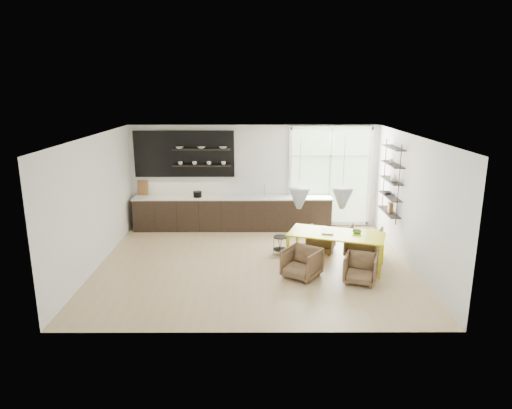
% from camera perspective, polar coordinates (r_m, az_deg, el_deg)
% --- Properties ---
extents(room, '(7.02, 6.01, 2.91)m').
position_cam_1_polar(room, '(11.11, 2.73, 1.72)').
color(room, tan).
rests_on(room, ground).
extents(kitchen_run, '(5.54, 0.69, 2.75)m').
position_cam_1_polar(kitchen_run, '(12.87, -3.34, -0.47)').
color(kitchen_run, black).
rests_on(kitchen_run, ground).
extents(right_shelving, '(0.26, 1.22, 1.90)m').
position_cam_1_polar(right_shelving, '(11.62, 16.55, 2.65)').
color(right_shelving, black).
rests_on(right_shelving, ground).
extents(dining_table, '(2.27, 1.56, 0.76)m').
position_cam_1_polar(dining_table, '(10.31, 10.02, -3.86)').
color(dining_table, '#D9DE03').
rests_on(dining_table, ground).
extents(armchair_back_left, '(0.82, 0.83, 0.60)m').
position_cam_1_polar(armchair_back_left, '(11.32, 8.15, -4.29)').
color(armchair_back_left, brown).
rests_on(armchair_back_left, ground).
extents(armchair_back_right, '(1.02, 1.04, 0.72)m').
position_cam_1_polar(armchair_back_right, '(11.10, 13.29, -4.60)').
color(armchair_back_right, brown).
rests_on(armchair_back_right, ground).
extents(armchair_front_left, '(0.96, 0.97, 0.64)m').
position_cam_1_polar(armchair_front_left, '(9.72, 5.73, -7.27)').
color(armchair_front_left, brown).
rests_on(armchair_front_left, ground).
extents(armchair_front_right, '(0.82, 0.83, 0.60)m').
position_cam_1_polar(armchair_front_right, '(9.68, 12.94, -7.82)').
color(armchair_front_right, brown).
rests_on(armchair_front_right, ground).
extents(wire_stool, '(0.35, 0.35, 0.45)m').
position_cam_1_polar(wire_stool, '(10.98, 3.06, -4.81)').
color(wire_stool, black).
rests_on(wire_stool, ground).
extents(table_book, '(0.31, 0.38, 0.03)m').
position_cam_1_polar(table_book, '(10.32, 8.25, -3.37)').
color(table_book, white).
rests_on(table_book, dining_table).
extents(table_bowl, '(0.28, 0.28, 0.07)m').
position_cam_1_polar(table_bowl, '(10.39, 12.50, -3.35)').
color(table_bowl, '#477B45').
rests_on(table_bowl, dining_table).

